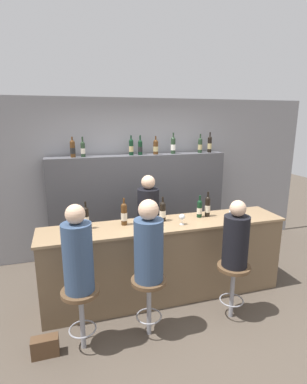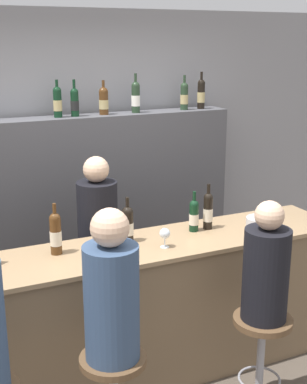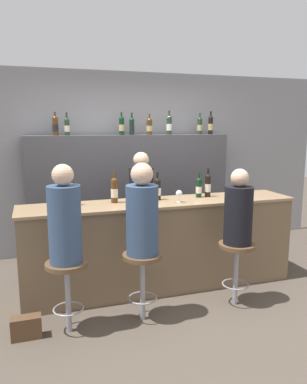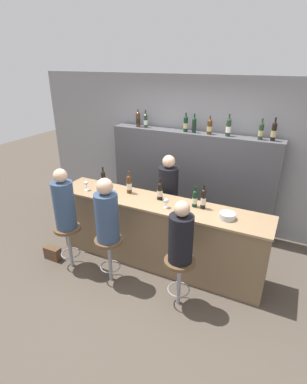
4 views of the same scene
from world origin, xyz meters
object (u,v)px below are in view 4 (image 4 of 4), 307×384
at_px(wine_bottle_backbar_3, 194,125).
at_px(wine_glass_1, 166,201).
at_px(wine_glass_0, 86,184).
at_px(bar_stool_left, 68,236).
at_px(wine_bottle_counter_2, 160,191).
at_px(wine_bottle_backbar_7, 274,131).
at_px(wine_bottle_backbar_5, 228,127).
at_px(wine_bottle_counter_0, 103,179).
at_px(bar_stool_middle, 109,248).
at_px(bar_stool_right, 179,270).
at_px(wine_bottle_counter_1, 129,184).
at_px(bartender, 168,205).
at_px(wine_bottle_counter_4, 203,199).
at_px(wine_bottle_backbar_1, 146,121).
at_px(wine_bottle_backbar_6, 261,131).
at_px(metal_bowl, 227,216).
at_px(guest_seated_middle, 107,214).
at_px(guest_seated_right, 181,236).
at_px(handbag, 53,253).
at_px(wine_bottle_backbar_0, 138,119).
at_px(wine_bottle_backbar_2, 186,124).
at_px(wine_bottle_backbar_4, 210,127).
at_px(wine_bottle_counter_3, 195,198).

relative_size(wine_bottle_backbar_3, wine_glass_1, 2.29).
relative_size(wine_glass_0, bar_stool_left, 0.22).
height_order(wine_bottle_counter_2, wine_bottle_backbar_7, wine_bottle_backbar_7).
bearing_deg(wine_bottle_backbar_5, wine_bottle_backbar_7, 0.00).
relative_size(wine_bottle_counter_0, bar_stool_middle, 0.50).
bearing_deg(bar_stool_right, wine_bottle_counter_1, 146.37).
height_order(wine_bottle_backbar_5, bartender, wine_bottle_backbar_5).
height_order(wine_bottle_counter_4, wine_bottle_backbar_1, wine_bottle_backbar_1).
relative_size(wine_bottle_backbar_6, metal_bowl, 1.59).
bearing_deg(wine_glass_0, metal_bowl, 1.61).
height_order(wine_bottle_backbar_1, guest_seated_middle, wine_bottle_backbar_1).
height_order(wine_bottle_counter_1, metal_bowl, wine_bottle_counter_1).
distance_m(wine_bottle_backbar_6, metal_bowl, 1.58).
height_order(guest_seated_right, handbag, guest_seated_right).
height_order(wine_bottle_backbar_0, bar_stool_middle, wine_bottle_backbar_0).
relative_size(wine_bottle_backbar_1, wine_bottle_backbar_6, 0.96).
xyz_separation_m(wine_bottle_backbar_0, wine_bottle_backbar_2, (0.90, 0.00, -0.00)).
bearing_deg(wine_bottle_backbar_4, wine_bottle_backbar_3, -180.00).
bearing_deg(wine_bottle_backbar_7, wine_bottle_backbar_4, 180.00).
height_order(wine_bottle_backbar_3, wine_glass_0, wine_bottle_backbar_3).
distance_m(bar_stool_right, handbag, 2.11).
bearing_deg(wine_bottle_backbar_3, wine_bottle_counter_2, -91.53).
bearing_deg(wine_bottle_counter_1, wine_bottle_counter_2, 0.00).
bearing_deg(wine_bottle_backbar_0, wine_bottle_backbar_2, 0.00).
xyz_separation_m(wine_bottle_counter_0, wine_glass_0, (-0.18, -0.20, -0.03)).
height_order(wine_bottle_counter_3, wine_bottle_backbar_3, wine_bottle_backbar_3).
height_order(wine_bottle_counter_1, wine_glass_1, wine_bottle_counter_1).
height_order(bartender, handbag, bartender).
bearing_deg(wine_bottle_backbar_2, guest_seated_right, -69.82).
xyz_separation_m(wine_bottle_counter_0, wine_bottle_backbar_3, (0.98, 1.23, 0.68)).
bearing_deg(wine_bottle_counter_4, wine_bottle_backbar_6, 69.85).
distance_m(wine_bottle_counter_0, wine_bottle_backbar_5, 2.10).
distance_m(wine_bottle_backbar_0, bartender, 1.68).
height_order(wine_bottle_backbar_3, wine_bottle_backbar_7, wine_bottle_backbar_7).
height_order(wine_bottle_counter_4, wine_glass_0, wine_bottle_counter_4).
relative_size(wine_bottle_counter_0, wine_bottle_backbar_5, 0.97).
relative_size(wine_bottle_counter_2, wine_bottle_backbar_4, 1.08).
bearing_deg(guest_seated_middle, wine_bottle_counter_3, 38.98).
bearing_deg(handbag, wine_glass_0, 58.34).
bearing_deg(wine_bottle_backbar_6, wine_bottle_backbar_0, -180.00).
bearing_deg(wine_glass_1, wine_glass_0, 180.00).
xyz_separation_m(wine_bottle_backbar_4, wine_bottle_backbar_7, (0.97, -0.00, 0.02)).
relative_size(wine_bottle_backbar_1, bartender, 0.20).
distance_m(wine_bottle_backbar_4, guest_seated_middle, 2.23).
bearing_deg(wine_bottle_backbar_7, metal_bowl, -101.25).
bearing_deg(wine_bottle_backbar_1, guest_seated_right, -53.23).
relative_size(wine_bottle_counter_1, bartender, 0.22).
xyz_separation_m(wine_bottle_backbar_4, wine_glass_1, (-0.11, -1.43, -0.73)).
height_order(wine_bottle_backbar_2, bar_stool_left, wine_bottle_backbar_2).
xyz_separation_m(wine_bottle_counter_3, guest_seated_right, (0.10, -0.73, -0.14)).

